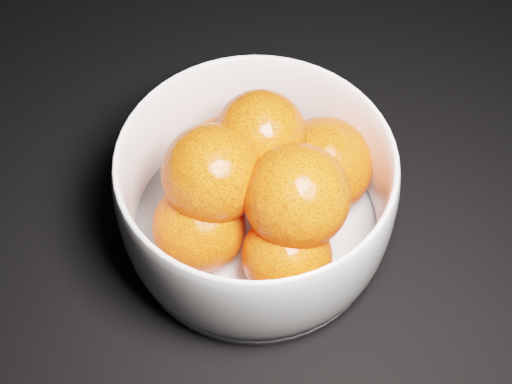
{
  "coord_description": "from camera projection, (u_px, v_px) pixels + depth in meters",
  "views": [
    {
      "loc": [
        -0.16,
        -0.09,
        0.55
      ],
      "look_at": [
        -0.16,
        0.25,
        0.06
      ],
      "focal_mm": 50.0,
      "sensor_mm": 36.0,
      "label": 1
    }
  ],
  "objects": [
    {
      "name": "bowl",
      "position": [
        256.0,
        196.0,
        0.6
      ],
      "size": [
        0.23,
        0.23,
        0.11
      ],
      "rotation": [
        0.0,
        0.0,
        -0.31
      ],
      "color": "white",
      "rests_on": "ground"
    },
    {
      "name": "orange_pile",
      "position": [
        262.0,
        185.0,
        0.59
      ],
      "size": [
        0.19,
        0.18,
        0.13
      ],
      "color": "#FF460C",
      "rests_on": "bowl"
    }
  ]
}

